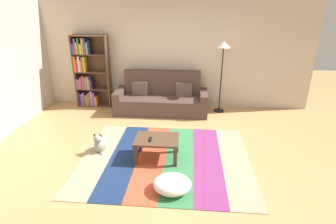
{
  "coord_description": "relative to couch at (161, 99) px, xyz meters",
  "views": [
    {
      "loc": [
        0.41,
        -4.27,
        2.56
      ],
      "look_at": [
        0.0,
        0.4,
        0.65
      ],
      "focal_mm": 28.72,
      "sensor_mm": 36.0,
      "label": 1
    }
  ],
  "objects": [
    {
      "name": "ground_plane",
      "position": [
        0.3,
        -2.02,
        -0.34
      ],
      "size": [
        14.0,
        14.0,
        0.0
      ],
      "primitive_type": "plane",
      "color": "tan"
    },
    {
      "name": "dog",
      "position": [
        -0.91,
        -2.07,
        -0.18
      ],
      "size": [
        0.22,
        0.35,
        0.4
      ],
      "color": "#9E998E",
      "rests_on": "ground_plane"
    },
    {
      "name": "coffee_table",
      "position": [
        0.16,
        -2.22,
        -0.01
      ],
      "size": [
        0.75,
        0.54,
        0.38
      ],
      "color": "#513826",
      "rests_on": "rug"
    },
    {
      "name": "couch",
      "position": [
        0.0,
        0.0,
        0.0
      ],
      "size": [
        2.26,
        0.8,
        1.0
      ],
      "color": "#4C3833",
      "rests_on": "ground_plane"
    },
    {
      "name": "bookshelf",
      "position": [
        -1.92,
        0.28,
        0.53
      ],
      "size": [
        0.9,
        0.28,
        1.83
      ],
      "color": "brown",
      "rests_on": "ground_plane"
    },
    {
      "name": "pouf",
      "position": [
        0.49,
        -3.09,
        -0.21
      ],
      "size": [
        0.56,
        0.5,
        0.23
      ],
      "primitive_type": "ellipsoid",
      "color": "white",
      "rests_on": "rug"
    },
    {
      "name": "left_wall",
      "position": [
        -3.1,
        -1.27,
        1.01
      ],
      "size": [
        0.1,
        5.5,
        2.7
      ],
      "primitive_type": "cube",
      "color": "beige",
      "rests_on": "ground_plane"
    },
    {
      "name": "tv_remote",
      "position": [
        0.06,
        -2.27,
        0.07
      ],
      "size": [
        0.04,
        0.15,
        0.02
      ],
      "primitive_type": "cube",
      "rotation": [
        0.0,
        0.0,
        0.0
      ],
      "color": "black",
      "rests_on": "coffee_table"
    },
    {
      "name": "standing_lamp",
      "position": [
        1.45,
        0.15,
        1.11
      ],
      "size": [
        0.32,
        0.32,
        1.73
      ],
      "color": "black",
      "rests_on": "ground_plane"
    },
    {
      "name": "rug",
      "position": [
        0.31,
        -2.22,
        -0.33
      ],
      "size": [
        2.93,
        2.46,
        0.01
      ],
      "color": "tan",
      "rests_on": "ground_plane"
    },
    {
      "name": "back_wall",
      "position": [
        0.3,
        0.53,
        1.01
      ],
      "size": [
        6.8,
        0.1,
        2.7
      ],
      "primitive_type": "cube",
      "color": "beige",
      "rests_on": "ground_plane"
    }
  ]
}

